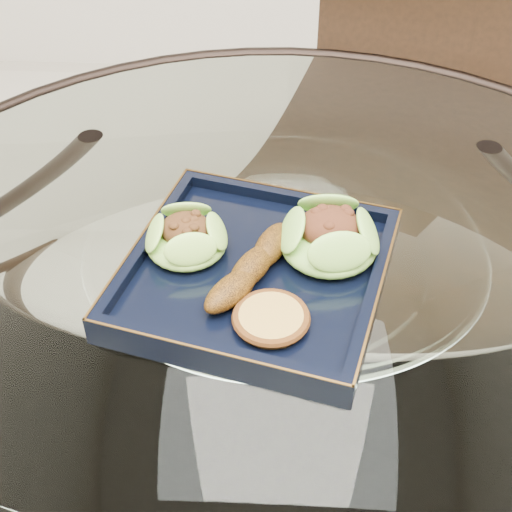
{
  "coord_description": "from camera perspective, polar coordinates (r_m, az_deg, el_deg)",
  "views": [
    {
      "loc": [
        -0.0,
        -0.58,
        1.3
      ],
      "look_at": [
        -0.03,
        -0.01,
        0.8
      ],
      "focal_mm": 50.0,
      "sensor_mm": 36.0,
      "label": 1
    }
  ],
  "objects": [
    {
      "name": "crumb_patty",
      "position": [
        0.71,
        1.21,
        -5.07
      ],
      "size": [
        0.07,
        0.07,
        0.01
      ],
      "primitive_type": "cylinder",
      "rotation": [
        0.0,
        0.0,
        0.04
      ],
      "color": "#B78D3D",
      "rests_on": "navy_plate"
    },
    {
      "name": "lettuce_wrap_right",
      "position": [
        0.78,
        5.87,
        1.33
      ],
      "size": [
        0.14,
        0.14,
        0.04
      ],
      "primitive_type": "ellipsoid",
      "rotation": [
        0.0,
        0.0,
        -0.32
      ],
      "color": "#609F2E",
      "rests_on": "navy_plate"
    },
    {
      "name": "lettuce_wrap_left",
      "position": [
        0.79,
        -5.59,
        1.32
      ],
      "size": [
        0.11,
        0.11,
        0.03
      ],
      "primitive_type": "ellipsoid",
      "rotation": [
        0.0,
        0.0,
        -0.25
      ],
      "color": "#6EAA31",
      "rests_on": "navy_plate"
    },
    {
      "name": "roasted_plantain",
      "position": [
        0.75,
        -0.33,
        -0.89
      ],
      "size": [
        0.1,
        0.15,
        0.03
      ],
      "primitive_type": "ellipsoid",
      "rotation": [
        0.0,
        0.0,
        1.08
      ],
      "color": "#5D3509",
      "rests_on": "navy_plate"
    },
    {
      "name": "navy_plate",
      "position": [
        0.78,
        0.0,
        -1.66
      ],
      "size": [
        0.33,
        0.33,
        0.02
      ],
      "primitive_type": "cube",
      "rotation": [
        0.0,
        0.0,
        -0.26
      ],
      "color": "black",
      "rests_on": "dining_table"
    },
    {
      "name": "dining_chair",
      "position": [
        1.39,
        10.9,
        5.28
      ],
      "size": [
        0.47,
        0.47,
        0.89
      ],
      "rotation": [
        0.0,
        0.0,
        -0.25
      ],
      "color": "black",
      "rests_on": "ground"
    },
    {
      "name": "dining_table",
      "position": [
        0.91,
        1.96,
        -9.08
      ],
      "size": [
        1.13,
        1.13,
        0.77
      ],
      "color": "white",
      "rests_on": "ground"
    }
  ]
}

